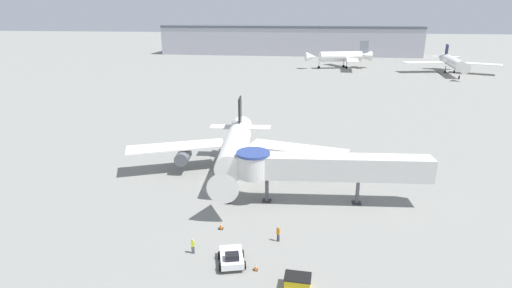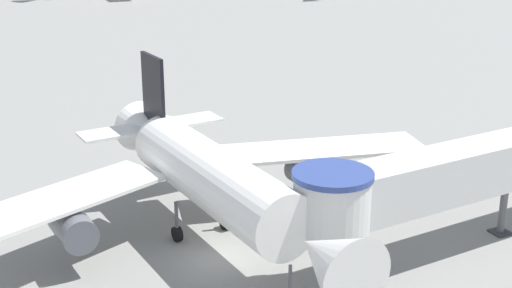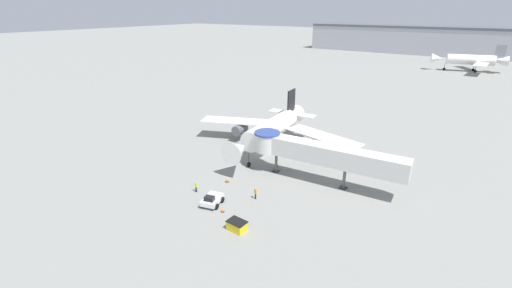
# 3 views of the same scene
# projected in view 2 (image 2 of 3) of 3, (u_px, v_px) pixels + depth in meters

# --- Properties ---
(ground_plane) EXTENTS (800.00, 800.00, 0.00)m
(ground_plane) POSITION_uv_depth(u_px,v_px,m) (218.00, 259.00, 40.08)
(ground_plane) COLOR gray
(main_airplane) EXTENTS (32.37, 24.60, 9.81)m
(main_airplane) POSITION_uv_depth(u_px,v_px,m) (210.00, 178.00, 40.59)
(main_airplane) COLOR white
(main_airplane) RESTS_ON ground_plane
(jet_bridge) EXTENTS (23.36, 5.05, 6.46)m
(jet_bridge) POSITION_uv_depth(u_px,v_px,m) (451.00, 174.00, 39.44)
(jet_bridge) COLOR silver
(jet_bridge) RESTS_ON ground_plane
(traffic_cone_starboard_wing) EXTENTS (0.45, 0.45, 0.74)m
(traffic_cone_starboard_wing) POSITION_uv_depth(u_px,v_px,m) (388.00, 198.00, 47.45)
(traffic_cone_starboard_wing) COLOR black
(traffic_cone_starboard_wing) RESTS_ON ground_plane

